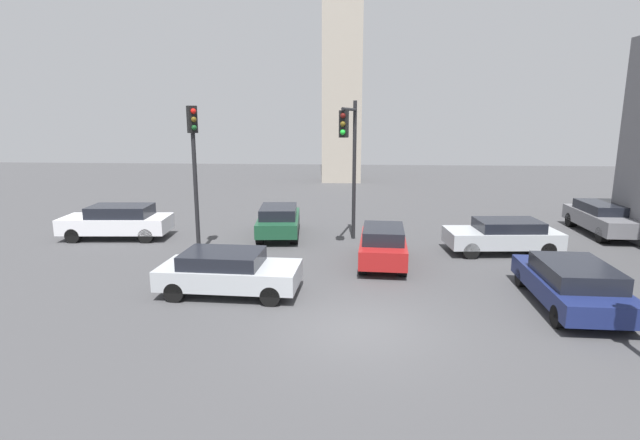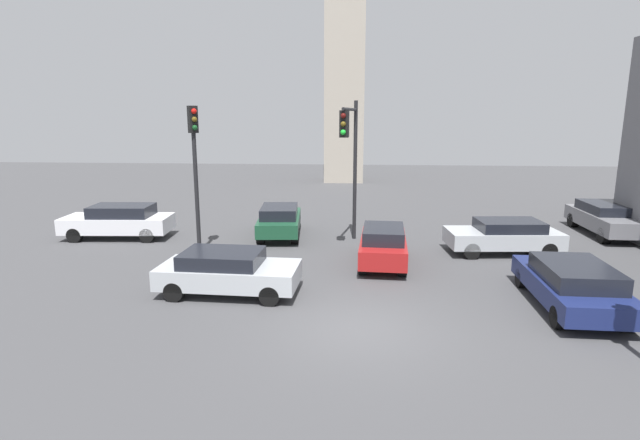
{
  "view_description": "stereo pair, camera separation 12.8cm",
  "coord_description": "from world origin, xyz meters",
  "px_view_note": "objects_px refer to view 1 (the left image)",
  "views": [
    {
      "loc": [
        -0.23,
        -11.67,
        5.27
      ],
      "look_at": [
        -1.37,
        4.95,
        1.76
      ],
      "focal_mm": 27.6,
      "sensor_mm": 36.0,
      "label": 1
    },
    {
      "loc": [
        -0.11,
        -11.66,
        5.27
      ],
      "look_at": [
        -1.37,
        4.95,
        1.76
      ],
      "focal_mm": 27.6,
      "sensor_mm": 36.0,
      "label": 2
    }
  ],
  "objects_px": {
    "traffic_light_0": "(350,146)",
    "car_2": "(383,244)",
    "car_1": "(279,220)",
    "car_6": "(606,218)",
    "traffic_light_2": "(194,153)",
    "car_4": "(503,235)",
    "car_0": "(118,221)",
    "car_3": "(228,271)",
    "car_5": "(572,283)"
  },
  "relations": [
    {
      "from": "traffic_light_2",
      "to": "car_6",
      "type": "distance_m",
      "value": 18.31
    },
    {
      "from": "traffic_light_2",
      "to": "car_5",
      "type": "distance_m",
      "value": 13.49
    },
    {
      "from": "car_1",
      "to": "car_3",
      "type": "distance_m",
      "value": 7.31
    },
    {
      "from": "car_0",
      "to": "car_6",
      "type": "relative_size",
      "value": 1.0
    },
    {
      "from": "traffic_light_0",
      "to": "traffic_light_2",
      "type": "bearing_deg",
      "value": -64.38
    },
    {
      "from": "car_0",
      "to": "car_3",
      "type": "distance_m",
      "value": 9.24
    },
    {
      "from": "traffic_light_0",
      "to": "car_4",
      "type": "bearing_deg",
      "value": 92.24
    },
    {
      "from": "traffic_light_0",
      "to": "car_3",
      "type": "bearing_deg",
      "value": -20.64
    },
    {
      "from": "car_2",
      "to": "traffic_light_2",
      "type": "bearing_deg",
      "value": 85.06
    },
    {
      "from": "traffic_light_2",
      "to": "car_4",
      "type": "bearing_deg",
      "value": 58.23
    },
    {
      "from": "traffic_light_2",
      "to": "car_4",
      "type": "height_order",
      "value": "traffic_light_2"
    },
    {
      "from": "car_5",
      "to": "car_2",
      "type": "bearing_deg",
      "value": 54.71
    },
    {
      "from": "traffic_light_2",
      "to": "car_3",
      "type": "distance_m",
      "value": 5.91
    },
    {
      "from": "car_0",
      "to": "car_4",
      "type": "xyz_separation_m",
      "value": [
        16.22,
        -1.26,
        -0.06
      ]
    },
    {
      "from": "car_3",
      "to": "car_5",
      "type": "distance_m",
      "value": 9.9
    },
    {
      "from": "car_1",
      "to": "car_3",
      "type": "relative_size",
      "value": 1.01
    },
    {
      "from": "car_1",
      "to": "car_6",
      "type": "xyz_separation_m",
      "value": [
        14.76,
        1.44,
        0.02
      ]
    },
    {
      "from": "car_3",
      "to": "car_5",
      "type": "height_order",
      "value": "car_3"
    },
    {
      "from": "car_1",
      "to": "car_4",
      "type": "relative_size",
      "value": 0.96
    },
    {
      "from": "car_2",
      "to": "car_4",
      "type": "bearing_deg",
      "value": -65.78
    },
    {
      "from": "traffic_light_0",
      "to": "car_2",
      "type": "bearing_deg",
      "value": 35.36
    },
    {
      "from": "traffic_light_0",
      "to": "car_1",
      "type": "distance_m",
      "value": 4.75
    },
    {
      "from": "car_4",
      "to": "car_5",
      "type": "height_order",
      "value": "car_4"
    },
    {
      "from": "traffic_light_2",
      "to": "car_0",
      "type": "bearing_deg",
      "value": -151.84
    },
    {
      "from": "traffic_light_2",
      "to": "car_2",
      "type": "relative_size",
      "value": 1.4
    },
    {
      "from": "car_3",
      "to": "car_5",
      "type": "relative_size",
      "value": 0.92
    },
    {
      "from": "car_2",
      "to": "car_5",
      "type": "bearing_deg",
      "value": -123.54
    },
    {
      "from": "car_6",
      "to": "car_2",
      "type": "bearing_deg",
      "value": -61.78
    },
    {
      "from": "car_0",
      "to": "car_5",
      "type": "bearing_deg",
      "value": 153.52
    },
    {
      "from": "car_6",
      "to": "traffic_light_0",
      "type": "bearing_deg",
      "value": -76.09
    },
    {
      "from": "car_0",
      "to": "car_5",
      "type": "distance_m",
      "value": 17.85
    },
    {
      "from": "car_2",
      "to": "car_4",
      "type": "distance_m",
      "value": 5.14
    },
    {
      "from": "traffic_light_0",
      "to": "car_1",
      "type": "bearing_deg",
      "value": -101.99
    },
    {
      "from": "traffic_light_0",
      "to": "traffic_light_2",
      "type": "distance_m",
      "value": 6.1
    },
    {
      "from": "traffic_light_2",
      "to": "car_6",
      "type": "height_order",
      "value": "traffic_light_2"
    },
    {
      "from": "car_0",
      "to": "car_1",
      "type": "xyz_separation_m",
      "value": [
        7.02,
        0.82,
        -0.03
      ]
    },
    {
      "from": "car_1",
      "to": "car_4",
      "type": "xyz_separation_m",
      "value": [
        9.2,
        -2.08,
        -0.04
      ]
    },
    {
      "from": "traffic_light_0",
      "to": "car_2",
      "type": "relative_size",
      "value": 1.46
    },
    {
      "from": "car_4",
      "to": "traffic_light_2",
      "type": "bearing_deg",
      "value": -0.71
    },
    {
      "from": "traffic_light_2",
      "to": "car_0",
      "type": "xyz_separation_m",
      "value": [
        -4.28,
        2.09,
        -3.15
      ]
    },
    {
      "from": "car_3",
      "to": "car_4",
      "type": "distance_m",
      "value": 10.96
    },
    {
      "from": "car_1",
      "to": "car_0",
      "type": "bearing_deg",
      "value": 91.6
    },
    {
      "from": "car_1",
      "to": "car_3",
      "type": "xyz_separation_m",
      "value": [
        -0.44,
        -7.3,
        -0.05
      ]
    },
    {
      "from": "car_3",
      "to": "car_4",
      "type": "bearing_deg",
      "value": 30.92
    },
    {
      "from": "traffic_light_0",
      "to": "car_3",
      "type": "xyz_separation_m",
      "value": [
        -3.57,
        -6.04,
        -3.39
      ]
    },
    {
      "from": "car_2",
      "to": "car_6",
      "type": "height_order",
      "value": "car_6"
    },
    {
      "from": "car_3",
      "to": "car_6",
      "type": "distance_m",
      "value": 17.53
    },
    {
      "from": "car_4",
      "to": "car_6",
      "type": "height_order",
      "value": "car_6"
    },
    {
      "from": "traffic_light_2",
      "to": "car_1",
      "type": "relative_size",
      "value": 1.33
    },
    {
      "from": "car_1",
      "to": "car_3",
      "type": "height_order",
      "value": "car_1"
    }
  ]
}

